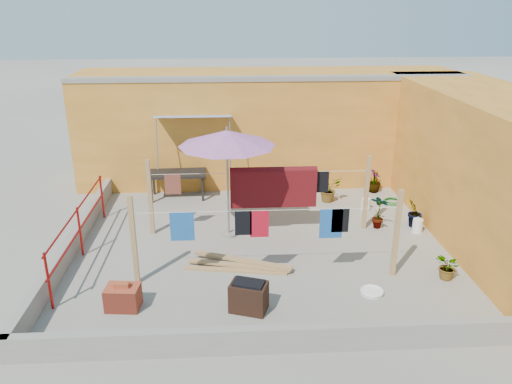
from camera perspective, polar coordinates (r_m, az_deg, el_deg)
ground at (r=11.14m, az=0.66°, el=-6.18°), size 80.00×80.00×0.00m
wall_back at (r=15.04m, az=1.37°, el=7.57°), size 11.00×3.27×3.21m
wall_right at (r=12.03m, az=26.27°, el=1.92°), size 2.40×9.00×3.20m
parapet_front at (r=7.99m, az=2.49°, el=-16.48°), size 8.30×0.16×0.44m
parapet_left at (r=11.52m, az=-20.11°, el=-5.36°), size 0.16×7.30×0.44m
red_railing at (r=11.08m, az=-19.57°, el=-3.49°), size 0.05×4.20×1.10m
clothesline_rig at (r=11.24m, az=1.79°, el=-0.06°), size 5.09×2.35×1.80m
patio_umbrella at (r=10.85m, az=-3.34°, el=6.10°), size 2.62×2.62×2.57m
outdoor_table at (r=13.77m, az=-9.00°, el=1.95°), size 1.59×0.83×0.73m
brick_stack at (r=9.25m, az=-14.96°, el=-11.53°), size 0.62×0.48×0.51m
lumber_pile at (r=10.23m, az=-1.96°, el=-8.36°), size 2.21×0.95×0.14m
brazier at (r=8.86m, az=-0.84°, el=-11.84°), size 0.73×0.60×0.57m
white_basin at (r=9.68m, az=13.12°, el=-11.02°), size 0.43×0.43×0.08m
water_jug_a at (r=12.31m, az=17.98°, el=-3.67°), size 0.24×0.24×0.37m
water_jug_b at (r=13.24m, az=12.43°, el=-1.37°), size 0.24×0.24×0.37m
green_hose at (r=13.96m, az=15.32°, el=-1.03°), size 0.51×0.51×0.07m
plant_back_a at (r=13.61m, az=8.29°, el=0.36°), size 0.78×0.73×0.70m
plant_back_b at (r=14.52m, az=13.36°, el=1.24°), size 0.48×0.48×0.66m
plant_right_a at (r=12.18m, az=13.87°, el=-2.19°), size 0.54×0.51×0.84m
plant_right_b at (r=12.47m, az=17.64°, el=-2.25°), size 0.52×0.53×0.75m
plant_right_c at (r=10.44m, az=21.13°, el=-8.01°), size 0.50×0.55×0.53m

